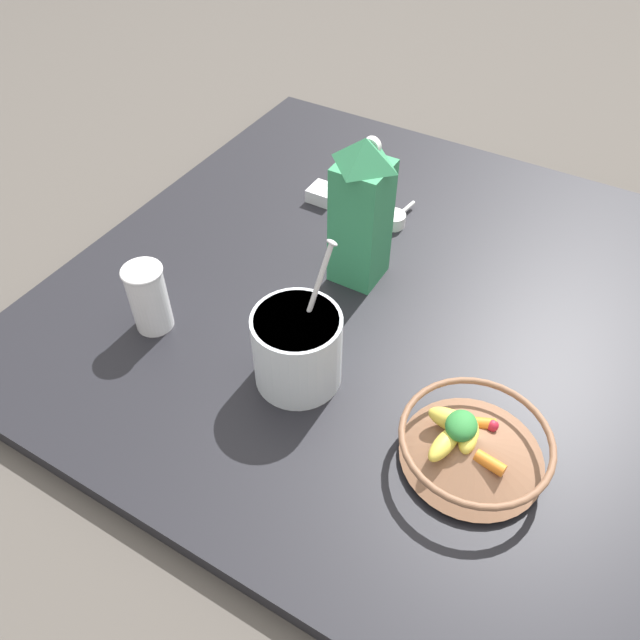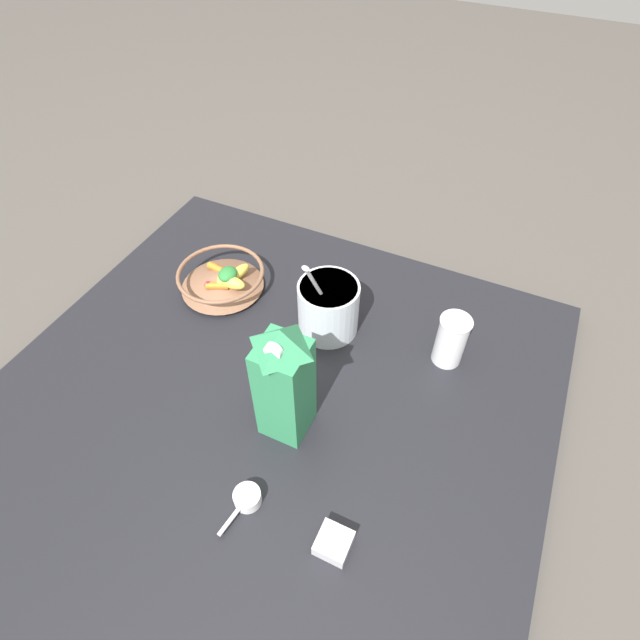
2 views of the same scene
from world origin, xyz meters
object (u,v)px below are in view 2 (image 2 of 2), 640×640
(fruit_bowl, at_px, (222,278))
(yogurt_tub, at_px, (328,305))
(drinking_cup, at_px, (451,339))
(spice_jar, at_px, (334,543))
(milk_carton, at_px, (284,382))

(fruit_bowl, distance_m, yogurt_tub, 0.30)
(yogurt_tub, xyz_separation_m, drinking_cup, (0.28, 0.03, -0.01))
(drinking_cup, height_order, spice_jar, drinking_cup)
(fruit_bowl, bearing_deg, yogurt_tub, -1.24)
(spice_jar, bearing_deg, drinking_cup, 82.40)
(yogurt_tub, height_order, drinking_cup, yogurt_tub)
(milk_carton, bearing_deg, fruit_bowl, 139.80)
(drinking_cup, relative_size, spice_jar, 2.25)
(fruit_bowl, height_order, drinking_cup, drinking_cup)
(milk_carton, height_order, yogurt_tub, milk_carton)
(milk_carton, distance_m, drinking_cup, 0.39)
(fruit_bowl, relative_size, spice_jar, 3.85)
(fruit_bowl, height_order, spice_jar, fruit_bowl)
(drinking_cup, distance_m, spice_jar, 0.48)
(yogurt_tub, distance_m, spice_jar, 0.50)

